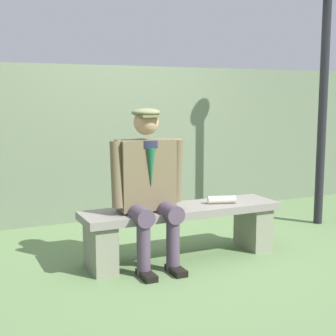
# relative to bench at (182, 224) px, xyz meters

# --- Properties ---
(ground_plane) EXTENTS (30.00, 30.00, 0.00)m
(ground_plane) POSITION_rel_bench_xyz_m (0.00, 0.00, -0.31)
(ground_plane) COLOR #597548
(bench) EXTENTS (1.78, 0.44, 0.47)m
(bench) POSITION_rel_bench_xyz_m (0.00, 0.00, 0.00)
(bench) COLOR slate
(bench) RESTS_ON ground
(seated_man) EXTENTS (0.63, 0.57, 1.32)m
(seated_man) POSITION_rel_bench_xyz_m (0.34, 0.06, 0.42)
(seated_man) COLOR brown
(seated_man) RESTS_ON ground
(rolled_magazine) EXTENTS (0.26, 0.14, 0.07)m
(rolled_magazine) POSITION_rel_bench_xyz_m (-0.38, 0.03, 0.19)
(rolled_magazine) COLOR beige
(rolled_magazine) RESTS_ON bench
(stadium_wall) EXTENTS (12.00, 0.24, 1.77)m
(stadium_wall) POSITION_rel_bench_xyz_m (0.00, -1.75, 0.57)
(stadium_wall) COLOR #5D6B53
(stadium_wall) RESTS_ON ground
(lamp_post) EXTENTS (0.22, 0.22, 2.78)m
(lamp_post) POSITION_rel_bench_xyz_m (-1.94, -0.44, 1.40)
(lamp_post) COLOR black
(lamp_post) RESTS_ON ground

